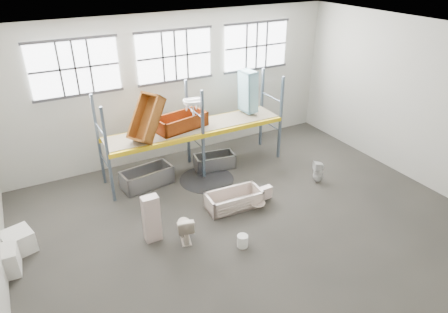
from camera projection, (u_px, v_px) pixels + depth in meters
floor at (250, 225)px, 11.01m from camera, size 12.00×10.00×0.10m
ceiling at (257, 36)px, 8.65m from camera, size 12.00×10.00×0.10m
wall_back at (175, 87)px, 13.77m from camera, size 12.00×0.10×5.00m
wall_front at (433, 270)px, 5.89m from camera, size 12.00×0.10×5.00m
wall_right at (417, 102)px, 12.38m from camera, size 0.10×10.00×5.00m
window_left at (75, 68)px, 11.83m from camera, size 2.60×0.04×1.60m
window_mid at (175, 56)px, 13.18m from camera, size 2.60×0.04×1.60m
window_right at (256, 46)px, 14.53m from camera, size 2.60×0.04×1.60m
rack_upright_la at (108, 157)px, 11.29m from camera, size 0.08×0.08×3.00m
rack_upright_lb at (98, 141)px, 12.23m from camera, size 0.08×0.08×3.00m
rack_upright_ma at (203, 136)px, 12.56m from camera, size 0.08×0.08×3.00m
rack_upright_mb at (188, 123)px, 13.49m from camera, size 0.08×0.08×3.00m
rack_upright_ra at (281, 119)px, 13.82m from camera, size 0.08×0.08×3.00m
rack_upright_rb at (262, 108)px, 14.76m from camera, size 0.08×0.08×3.00m
rack_beam_front at (203, 136)px, 12.56m from camera, size 6.00×0.10×0.14m
rack_beam_back at (188, 123)px, 13.49m from camera, size 6.00×0.10×0.14m
shelf_deck at (195, 127)px, 12.99m from camera, size 5.90×1.10×0.03m
wet_patch at (207, 179)px, 13.09m from camera, size 1.80×1.80×0.00m
bathtub_beige at (234, 199)px, 11.61m from camera, size 1.67×0.86×0.48m
cistern_spare at (265, 193)px, 11.86m from camera, size 0.41×0.22×0.38m
sink_in_tub at (257, 205)px, 11.51m from camera, size 0.61×0.61×0.16m
toilet_beige at (185, 227)px, 10.22m from camera, size 0.60×0.84×0.77m
cistern_tall at (152, 219)px, 10.10m from camera, size 0.42×0.28×1.30m
toilet_white at (318, 172)px, 12.80m from camera, size 0.43×0.43×0.73m
steel_tub_left at (147, 177)px, 12.64m from camera, size 1.68×0.96×0.58m
steel_tub_right at (215, 161)px, 13.70m from camera, size 1.44×0.85×0.50m
rust_tub_flat at (181, 122)px, 12.74m from camera, size 1.82×1.15×0.47m
rust_tub_tilted at (146, 118)px, 11.76m from camera, size 1.37×1.20×1.44m
sink_on_shelf at (194, 115)px, 12.52m from camera, size 0.69×0.57×0.56m
blue_tub_upright at (248, 91)px, 13.68m from camera, size 0.50×0.70×1.44m
bucket at (243, 241)px, 10.07m from camera, size 0.30×0.30×0.33m
carton_near at (1, 263)px, 9.14m from camera, size 0.80×0.70×0.65m
carton_far at (18, 241)px, 9.87m from camera, size 0.83×0.83×0.56m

